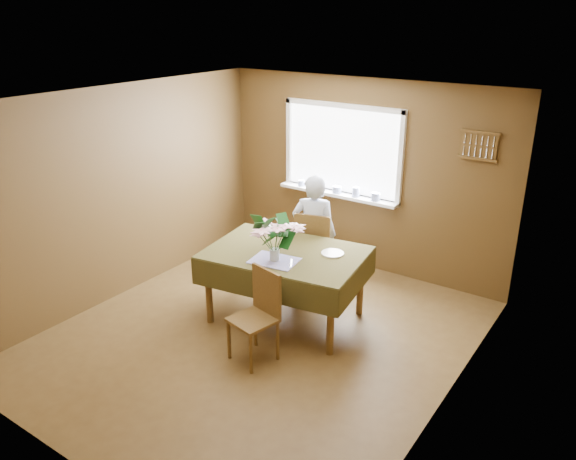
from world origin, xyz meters
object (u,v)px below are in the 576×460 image
Objects in this scene: dining_table at (286,260)px; chair_far at (314,248)px; flower_bouquet at (274,235)px; chair_near at (259,311)px; seated_woman at (314,234)px.

chair_far is (-0.11, 0.77, -0.16)m from dining_table.
chair_near is at bearing -71.03° from flower_bouquet.
dining_table is 0.82m from chair_near.
chair_near is 0.63× the size of seated_woman.
seated_woman reaches higher than chair_near.
seated_woman is (-0.12, 0.77, 0.02)m from dining_table.
chair_near reaches higher than dining_table.
chair_far is 1.10× the size of chair_near.
flower_bouquet is at bearing -90.55° from dining_table.
seated_woman is 2.87× the size of flower_bouquet.
seated_woman reaches higher than flower_bouquet.
flower_bouquet is at bearing 78.61° from seated_woman.
dining_table is 0.78m from seated_woman.
chair_far is 0.69× the size of seated_woman.
seated_woman reaches higher than dining_table.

